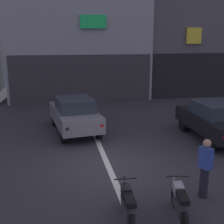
% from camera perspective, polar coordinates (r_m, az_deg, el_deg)
% --- Properties ---
extents(ground_plane, '(120.00, 120.00, 0.00)m').
position_cam_1_polar(ground_plane, '(10.29, -0.70, -10.40)').
color(ground_plane, '#333338').
extents(lane_centre_line, '(0.20, 18.00, 0.01)m').
position_cam_1_polar(lane_centre_line, '(15.89, -4.53, -1.53)').
color(lane_centre_line, silver).
rests_on(lane_centre_line, ground).
extents(building_far_right, '(10.81, 7.85, 13.87)m').
position_cam_1_polar(building_far_right, '(26.71, 16.22, 19.22)').
color(building_far_right, '#56565B').
rests_on(building_far_right, ground).
extents(car_grey_crossing_near, '(2.29, 4.30, 1.64)m').
position_cam_1_polar(car_grey_crossing_near, '(13.72, -7.21, -0.30)').
color(car_grey_crossing_near, black).
rests_on(car_grey_crossing_near, ground).
extents(car_black_parked_kerbside, '(1.79, 4.11, 1.64)m').
position_cam_1_polar(car_black_parked_kerbside, '(13.38, 19.00, -1.35)').
color(car_black_parked_kerbside, black).
rests_on(car_black_parked_kerbside, ground).
extents(car_silver_down_street, '(1.89, 4.15, 1.64)m').
position_cam_1_polar(car_silver_down_street, '(23.56, -4.32, 5.76)').
color(car_silver_down_street, black).
rests_on(car_silver_down_street, ground).
extents(motorcycle_black_row_leftmost, '(0.55, 1.67, 0.98)m').
position_cam_1_polar(motorcycle_black_row_leftmost, '(7.30, 2.99, -17.32)').
color(motorcycle_black_row_leftmost, black).
rests_on(motorcycle_black_row_leftmost, ground).
extents(motorcycle_silver_row_left_mid, '(0.55, 1.65, 0.98)m').
position_cam_1_polar(motorcycle_silver_row_left_mid, '(7.57, 12.84, -16.45)').
color(motorcycle_silver_row_left_mid, black).
rests_on(motorcycle_silver_row_left_mid, ground).
extents(person_by_motorcycles, '(0.28, 0.40, 1.67)m').
position_cam_1_polar(person_by_motorcycles, '(8.51, 17.43, -10.23)').
color(person_by_motorcycles, '#23232D').
rests_on(person_by_motorcycles, ground).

